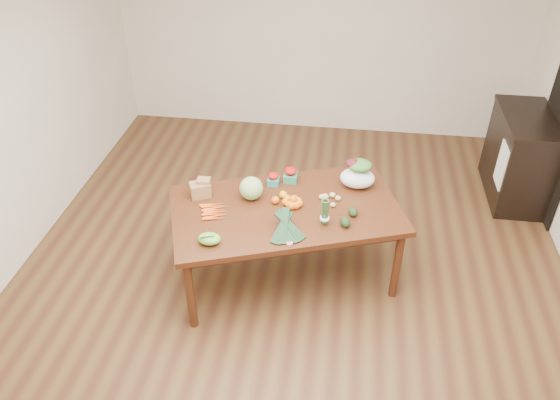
# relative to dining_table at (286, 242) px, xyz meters

# --- Properties ---
(floor) EXTENTS (6.00, 6.00, 0.00)m
(floor) POSITION_rel_dining_table_xyz_m (0.06, -0.12, -0.38)
(floor) COLOR brown
(floor) RESTS_ON ground
(room_walls) EXTENTS (5.02, 6.02, 2.70)m
(room_walls) POSITION_rel_dining_table_xyz_m (0.06, -0.12, 0.97)
(room_walls) COLOR white
(room_walls) RESTS_ON floor
(dining_table) EXTENTS (2.12, 1.61, 0.75)m
(dining_table) POSITION_rel_dining_table_xyz_m (0.00, 0.00, 0.00)
(dining_table) COLOR #482310
(dining_table) RESTS_ON floor
(cabinet) EXTENTS (0.52, 1.02, 0.94)m
(cabinet) POSITION_rel_dining_table_xyz_m (2.28, 1.61, 0.10)
(cabinet) COLOR black
(cabinet) RESTS_ON floor
(dish_towel) EXTENTS (0.02, 0.28, 0.45)m
(dish_towel) POSITION_rel_dining_table_xyz_m (2.02, 1.28, 0.18)
(dish_towel) COLOR white
(dish_towel) RESTS_ON cabinet
(paper_bag) EXTENTS (0.27, 0.25, 0.16)m
(paper_bag) POSITION_rel_dining_table_xyz_m (-0.75, 0.07, 0.45)
(paper_bag) COLOR olive
(paper_bag) RESTS_ON dining_table
(cabbage) EXTENTS (0.20, 0.20, 0.20)m
(cabbage) POSITION_rel_dining_table_xyz_m (-0.31, 0.10, 0.48)
(cabbage) COLOR #A7C06F
(cabbage) RESTS_ON dining_table
(strawberry_basket_a) EXTENTS (0.13, 0.13, 0.09)m
(strawberry_basket_a) POSITION_rel_dining_table_xyz_m (-0.16, 0.33, 0.42)
(strawberry_basket_a) COLOR red
(strawberry_basket_a) RESTS_ON dining_table
(strawberry_basket_b) EXTENTS (0.15, 0.15, 0.11)m
(strawberry_basket_b) POSITION_rel_dining_table_xyz_m (-0.01, 0.41, 0.43)
(strawberry_basket_b) COLOR #AE130B
(strawberry_basket_b) RESTS_ON dining_table
(orange_a) EXTENTS (0.07, 0.07, 0.07)m
(orange_a) POSITION_rel_dining_table_xyz_m (-0.10, 0.05, 0.41)
(orange_a) COLOR orange
(orange_a) RESTS_ON dining_table
(orange_b) EXTENTS (0.07, 0.07, 0.07)m
(orange_b) POSITION_rel_dining_table_xyz_m (-0.04, 0.14, 0.41)
(orange_b) COLOR orange
(orange_b) RESTS_ON dining_table
(orange_c) EXTENTS (0.07, 0.07, 0.07)m
(orange_c) POSITION_rel_dining_table_xyz_m (0.07, 0.08, 0.41)
(orange_c) COLOR orange
(orange_c) RESTS_ON dining_table
(mandarin_cluster) EXTENTS (0.23, 0.23, 0.10)m
(mandarin_cluster) POSITION_rel_dining_table_xyz_m (0.06, 0.03, 0.43)
(mandarin_cluster) COLOR #E24F0D
(mandarin_cluster) RESTS_ON dining_table
(carrots) EXTENTS (0.29, 0.30, 0.03)m
(carrots) POSITION_rel_dining_table_xyz_m (-0.58, -0.15, 0.39)
(carrots) COLOR #FF5F15
(carrots) RESTS_ON dining_table
(snap_pea_bag) EXTENTS (0.18, 0.13, 0.08)m
(snap_pea_bag) POSITION_rel_dining_table_xyz_m (-0.52, -0.53, 0.41)
(snap_pea_bag) COLOR #66B53D
(snap_pea_bag) RESTS_ON dining_table
(kale_bunch) EXTENTS (0.43, 0.48, 0.16)m
(kale_bunch) POSITION_rel_dining_table_xyz_m (0.06, -0.37, 0.45)
(kale_bunch) COLOR #15301E
(kale_bunch) RESTS_ON dining_table
(asparagus_bundle) EXTENTS (0.11, 0.14, 0.26)m
(asparagus_bundle) POSITION_rel_dining_table_xyz_m (0.33, -0.18, 0.50)
(asparagus_bundle) COLOR #3D6E32
(asparagus_bundle) RESTS_ON dining_table
(potato_a) EXTENTS (0.06, 0.05, 0.05)m
(potato_a) POSITION_rel_dining_table_xyz_m (0.32, 0.17, 0.40)
(potato_a) COLOR tan
(potato_a) RESTS_ON dining_table
(potato_b) EXTENTS (0.05, 0.04, 0.04)m
(potato_b) POSITION_rel_dining_table_xyz_m (0.39, 0.07, 0.39)
(potato_b) COLOR tan
(potato_b) RESTS_ON dining_table
(potato_c) EXTENTS (0.05, 0.05, 0.05)m
(potato_c) POSITION_rel_dining_table_xyz_m (0.37, 0.20, 0.40)
(potato_c) COLOR tan
(potato_c) RESTS_ON dining_table
(potato_d) EXTENTS (0.06, 0.05, 0.05)m
(potato_d) POSITION_rel_dining_table_xyz_m (0.29, 0.16, 0.40)
(potato_d) COLOR tan
(potato_d) RESTS_ON dining_table
(potato_e) EXTENTS (0.05, 0.04, 0.04)m
(potato_e) POSITION_rel_dining_table_xyz_m (0.42, 0.17, 0.40)
(potato_e) COLOR #DCC87F
(potato_e) RESTS_ON dining_table
(avocado_a) EXTENTS (0.11, 0.13, 0.08)m
(avocado_a) POSITION_rel_dining_table_xyz_m (0.50, -0.17, 0.41)
(avocado_a) COLOR black
(avocado_a) RESTS_ON dining_table
(avocado_b) EXTENTS (0.10, 0.12, 0.07)m
(avocado_b) POSITION_rel_dining_table_xyz_m (0.55, -0.03, 0.41)
(avocado_b) COLOR black
(avocado_b) RESTS_ON dining_table
(salad_bag) EXTENTS (0.36, 0.32, 0.24)m
(salad_bag) POSITION_rel_dining_table_xyz_m (0.58, 0.41, 0.49)
(salad_bag) COLOR white
(salad_bag) RESTS_ON dining_table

